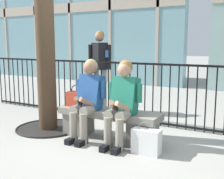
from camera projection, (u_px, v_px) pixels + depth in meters
The scene contains 8 objects.
ground_plane at pixel (109, 139), 4.36m from camera, with size 60.00×60.00×0.00m, color #9E9B93.
stone_bench at pixel (109, 122), 4.32m from camera, with size 1.60×0.44×0.45m.
seated_person_with_phone at pixel (88, 97), 4.29m from camera, with size 0.52×0.66×1.21m.
seated_person_companion at pixel (122, 100), 4.01m from camera, with size 0.52×0.66×1.21m.
handbag_on_bench at pixel (77, 99), 4.54m from camera, with size 0.32×0.18×0.35m.
shopping_bag at pixel (146, 141), 3.75m from camera, with size 0.37×0.18×0.44m.
bystander_further_back at pixel (100, 64), 6.09m from camera, with size 0.55×0.40×1.71m.
plaza_railing at pixel (137, 93), 5.17m from camera, with size 7.28×0.04×1.11m.
Camera 1 is at (2.08, -3.63, 1.44)m, focal length 45.71 mm.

